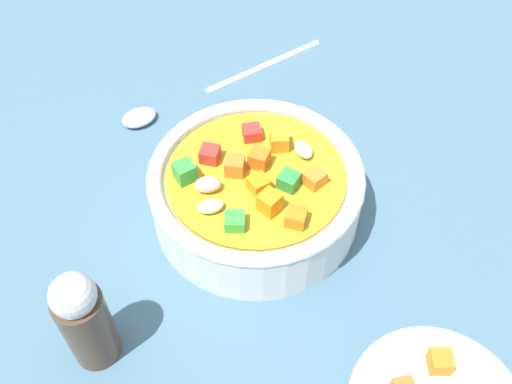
% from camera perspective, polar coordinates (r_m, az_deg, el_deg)
% --- Properties ---
extents(ground_plane, '(1.40, 1.40, 0.02)m').
position_cam_1_polar(ground_plane, '(0.50, 0.00, -2.74)').
color(ground_plane, '#42667A').
extents(soup_bowl_main, '(0.17, 0.17, 0.07)m').
position_cam_1_polar(soup_bowl_main, '(0.47, -0.01, 0.19)').
color(soup_bowl_main, white).
rests_on(soup_bowl_main, ground_plane).
extents(spoon, '(0.03, 0.24, 0.01)m').
position_cam_1_polar(spoon, '(0.59, -6.01, 9.77)').
color(spoon, silver).
rests_on(spoon, ground_plane).
extents(pepper_shaker, '(0.03, 0.03, 0.09)m').
position_cam_1_polar(pepper_shaker, '(0.40, -16.70, -12.04)').
color(pepper_shaker, '#4C3828').
rests_on(pepper_shaker, ground_plane).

